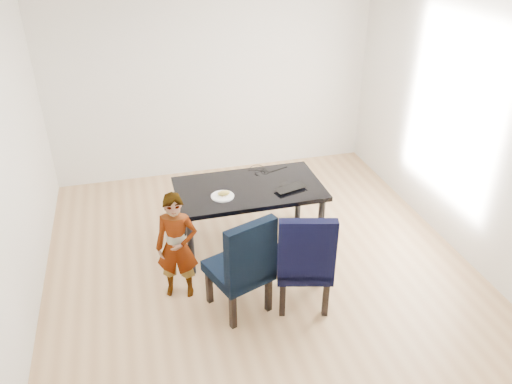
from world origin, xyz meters
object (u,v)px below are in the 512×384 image
object	(u,v)px
chair_right	(304,256)
plate	(223,196)
dining_table	(249,216)
chair_left	(238,262)
laptop	(288,187)
child	(177,247)

from	to	relation	value
chair_right	plate	world-z (taller)	chair_right
dining_table	chair_left	world-z (taller)	chair_left
chair_right	plate	bearing A→B (deg)	137.01
dining_table	laptop	world-z (taller)	laptop
dining_table	chair_right	world-z (taller)	chair_right
laptop	chair_left	bearing A→B (deg)	33.04
child	laptop	distance (m)	1.41
dining_table	chair_right	distance (m)	1.11
dining_table	laptop	xyz separation A→B (m)	(0.41, -0.13, 0.39)
chair_right	plate	size ratio (longest dim) A/B	4.38
laptop	dining_table	bearing A→B (deg)	-32.50
child	chair_right	bearing A→B (deg)	-4.22
chair_left	plate	size ratio (longest dim) A/B	4.34
child	plate	distance (m)	0.78
dining_table	child	distance (m)	1.11
laptop	plate	bearing A→B (deg)	-14.60
chair_left	chair_right	bearing A→B (deg)	-27.08
chair_left	child	xyz separation A→B (m)	(-0.52, 0.34, 0.03)
chair_right	laptop	world-z (taller)	chair_right
chair_left	child	distance (m)	0.62
chair_left	plate	xyz separation A→B (m)	(0.04, 0.86, 0.23)
chair_left	child	size ratio (longest dim) A/B	0.94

